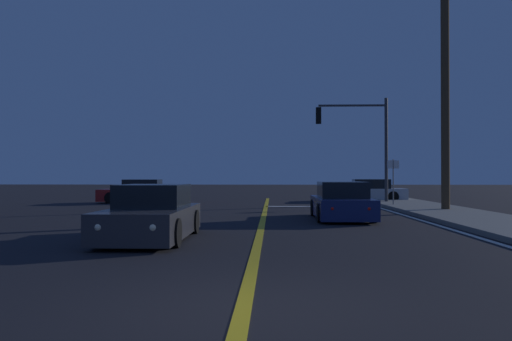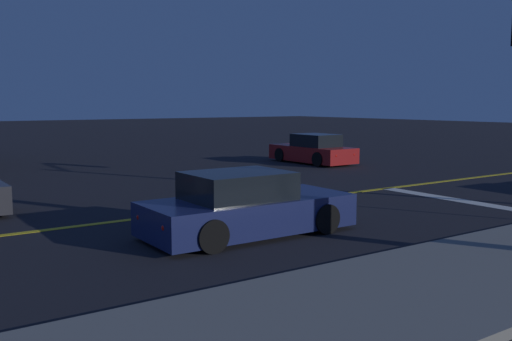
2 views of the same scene
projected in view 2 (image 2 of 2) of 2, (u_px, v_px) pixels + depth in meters
sidewalk_right at (333, 315)px, 7.13m from camera, size 3.20×37.57×0.15m
lane_line_center at (120, 221)px, 13.16m from camera, size 0.20×35.49×0.01m
lane_line_edge_right at (252, 282)px, 8.65m from camera, size 0.16×35.49×0.01m
stop_bar at (463, 201)px, 15.81m from camera, size 5.75×0.50×0.01m
car_following_oncoming_navy at (246, 207)px, 11.74m from camera, size 1.96×4.49×1.34m
car_far_approaching_red at (313, 150)px, 25.79m from camera, size 4.38×1.88×1.34m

